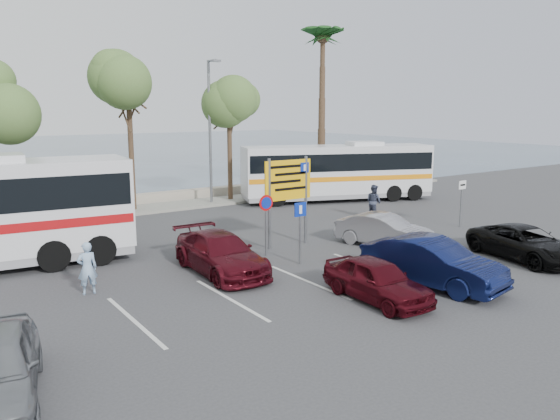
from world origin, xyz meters
TOP-DOWN VIEW (x-y plane):
  - ground at (0.00, 0.00)m, footprint 120.00×120.00m
  - kerb_strip at (0.00, 14.00)m, footprint 44.00×2.40m
  - seawall at (0.00, 16.00)m, footprint 48.00×0.80m
  - sea at (0.00, 60.00)m, footprint 140.00×140.00m
  - tree_mid at (-1.50, 14.00)m, footprint 3.20×3.20m
  - tree_right at (4.50, 14.00)m, footprint 3.20×3.20m
  - palm_tree at (11.50, 14.00)m, footprint 4.80×4.80m
  - street_lamp_right at (3.00, 13.52)m, footprint 0.45×1.15m
  - direction_sign at (1.00, 3.20)m, footprint 2.20×0.12m
  - sign_no_stop at (-0.60, 2.38)m, footprint 0.60×0.08m
  - sign_parking at (-0.20, 0.79)m, footprint 0.50×0.07m
  - sign_taxi at (9.80, 1.49)m, footprint 0.50×0.07m
  - lane_markings at (-1.14, -1.00)m, footprint 12.02×4.20m
  - coach_bus_right at (9.91, 10.50)m, footprint 11.53×6.30m
  - car_blue at (1.77, -3.50)m, footprint 2.31×4.76m
  - car_maroon at (-3.03, 1.50)m, footprint 2.07×4.71m
  - car_red at (-0.63, -3.50)m, footprint 1.60×3.71m
  - suv_black at (7.00, -3.50)m, footprint 2.88×4.76m
  - car_silver_b at (4.17, 0.92)m, footprint 2.53×4.21m
  - pedestrian_near at (-7.36, 1.87)m, footprint 0.62×0.43m
  - pedestrian_far at (7.94, 5.37)m, footprint 0.66×0.84m

SIDE VIEW (x-z plane):
  - ground at x=0.00m, z-range 0.00..0.00m
  - lane_markings at x=-1.14m, z-range 0.00..0.01m
  - sea at x=0.00m, z-range 0.01..0.01m
  - kerb_strip at x=0.00m, z-range 0.00..0.15m
  - seawall at x=0.00m, z-range 0.00..0.60m
  - suv_black at x=7.00m, z-range 0.00..1.24m
  - car_red at x=-0.63m, z-range 0.00..1.25m
  - car_silver_b at x=4.17m, z-range 0.00..1.31m
  - car_maroon at x=-3.03m, z-range 0.00..1.34m
  - car_blue at x=1.77m, z-range 0.00..1.50m
  - pedestrian_near at x=-7.36m, z-range 0.00..1.61m
  - pedestrian_far at x=7.94m, z-range 0.00..1.72m
  - sign_taxi at x=9.80m, z-range 0.32..2.52m
  - sign_parking at x=-0.20m, z-range 0.34..2.59m
  - sign_no_stop at x=-0.60m, z-range 0.40..2.75m
  - coach_bus_right at x=9.91m, z-range -0.13..3.43m
  - direction_sign at x=1.00m, z-range 0.63..4.23m
  - street_lamp_right at x=3.00m, z-range 0.59..8.60m
  - tree_right at x=4.50m, z-range 2.47..9.87m
  - tree_mid at x=-1.50m, z-range 2.65..10.65m
  - palm_tree at x=11.50m, z-range 4.27..15.47m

